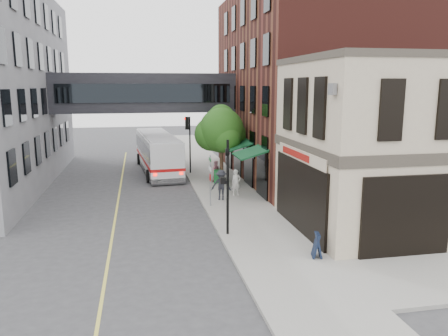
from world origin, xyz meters
name	(u,v)px	position (x,y,z in m)	size (l,w,h in m)	color
ground	(228,253)	(0.00, 0.00, 0.00)	(120.00, 120.00, 0.00)	#38383A
sidewalk_main	(216,181)	(2.00, 14.00, 0.07)	(4.00, 60.00, 0.15)	gray
corner_building	(397,144)	(8.97, 2.00, 4.21)	(10.19, 8.12, 8.45)	tan
brick_building	(315,87)	(9.98, 15.00, 6.99)	(13.76, 18.00, 14.00)	#4C1D17
skyway_bridge	(145,93)	(-3.00, 18.00, 6.50)	(14.00, 3.18, 3.00)	black
traffic_signal_near	(227,175)	(0.37, 2.00, 2.98)	(0.44, 0.22, 4.60)	black
traffic_signal_far	(188,133)	(0.26, 17.00, 3.34)	(0.53, 0.28, 4.50)	black
street_sign_pole	(210,176)	(0.39, 7.00, 1.93)	(0.08, 0.75, 3.00)	gray
street_tree	(221,130)	(2.19, 13.22, 3.91)	(3.80, 3.20, 5.60)	#382619
lane_marking	(118,200)	(-5.00, 10.00, 0.01)	(0.12, 40.00, 0.01)	#D8CC4C
bus	(158,151)	(-2.10, 18.83, 1.71)	(3.50, 11.50, 3.05)	silver
pedestrian_a	(236,183)	(2.41, 9.07, 0.99)	(0.62, 0.40, 1.69)	white
pedestrian_b	(217,172)	(1.86, 13.13, 0.94)	(0.77, 0.60, 1.58)	#CD8494
pedestrian_c	(221,185)	(1.27, 8.23, 1.08)	(1.20, 0.69, 1.86)	black
newspaper_box	(218,176)	(1.90, 12.91, 0.64)	(0.49, 0.44, 0.98)	#125222
sandwich_board	(317,245)	(3.42, -1.50, 0.66)	(0.37, 0.57, 1.02)	black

